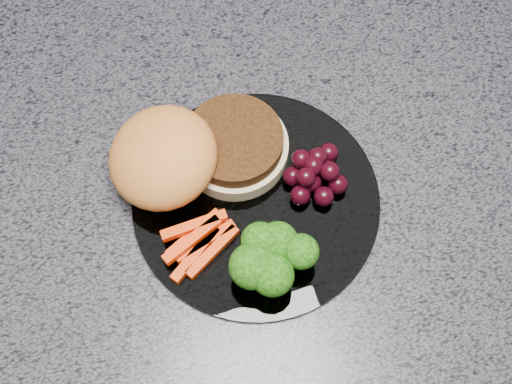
# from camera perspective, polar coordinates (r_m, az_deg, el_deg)

# --- Properties ---
(island_cabinet) EXTENTS (1.20, 0.60, 0.86)m
(island_cabinet) POSITION_cam_1_polar(r_m,az_deg,el_deg) (1.21, -2.53, -8.06)
(island_cabinet) COLOR brown
(island_cabinet) RESTS_ON ground
(countertop) EXTENTS (1.20, 0.60, 0.04)m
(countertop) POSITION_cam_1_polar(r_m,az_deg,el_deg) (0.78, -3.85, 0.99)
(countertop) COLOR #484751
(countertop) RESTS_ON island_cabinet
(plate) EXTENTS (0.26, 0.26, 0.01)m
(plate) POSITION_cam_1_polar(r_m,az_deg,el_deg) (0.75, 0.00, -0.72)
(plate) COLOR white
(plate) RESTS_ON countertop
(burger) EXTENTS (0.20, 0.13, 0.06)m
(burger) POSITION_cam_1_polar(r_m,az_deg,el_deg) (0.74, -5.37, 2.96)
(burger) COLOR #C7B88C
(burger) RESTS_ON plate
(carrot_sticks) EXTENTS (0.08, 0.07, 0.02)m
(carrot_sticks) POSITION_cam_1_polar(r_m,az_deg,el_deg) (0.72, -4.59, -3.95)
(carrot_sticks) COLOR #E63503
(carrot_sticks) RESTS_ON plate
(broccoli) EXTENTS (0.09, 0.08, 0.06)m
(broccoli) POSITION_cam_1_polar(r_m,az_deg,el_deg) (0.69, 1.10, -5.28)
(broccoli) COLOR #5B8D33
(broccoli) RESTS_ON plate
(grape_bunch) EXTENTS (0.07, 0.07, 0.04)m
(grape_bunch) POSITION_cam_1_polar(r_m,az_deg,el_deg) (0.74, 4.77, 1.53)
(grape_bunch) COLOR black
(grape_bunch) RESTS_ON plate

